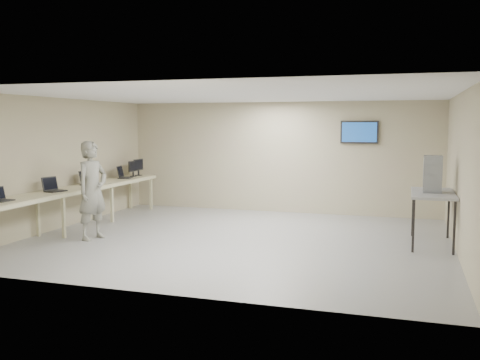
% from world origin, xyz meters
% --- Properties ---
extents(room, '(8.01, 7.01, 2.81)m').
position_xyz_m(room, '(0.03, 0.06, 1.41)').
color(room, gray).
rests_on(room, ground).
extents(workbench, '(0.76, 6.00, 0.90)m').
position_xyz_m(workbench, '(-3.59, 0.00, 0.83)').
color(workbench, '#C9BF8B').
rests_on(workbench, ground).
extents(laptop_0, '(0.28, 0.34, 0.25)m').
position_xyz_m(laptop_0, '(-3.65, -2.17, 0.97)').
color(laptop_0, black).
rests_on(laptop_0, workbench).
extents(laptop_1, '(0.39, 0.43, 0.30)m').
position_xyz_m(laptop_1, '(-3.62, -0.77, 0.98)').
color(laptop_1, black).
rests_on(laptop_1, workbench).
extents(laptop_2, '(0.35, 0.42, 0.31)m').
position_xyz_m(laptop_2, '(-3.66, 0.52, 0.98)').
color(laptop_2, black).
rests_on(laptop_2, workbench).
extents(laptop_3, '(0.40, 0.44, 0.31)m').
position_xyz_m(laptop_3, '(-3.62, 2.00, 0.98)').
color(laptop_3, black).
rests_on(laptop_3, workbench).
extents(monitor_near, '(0.18, 0.41, 0.40)m').
position_xyz_m(monitor_near, '(-3.60, 2.47, 1.14)').
color(monitor_near, black).
rests_on(monitor_near, workbench).
extents(monitor_far, '(0.19, 0.43, 0.43)m').
position_xyz_m(monitor_far, '(-3.60, 2.75, 1.16)').
color(monitor_far, black).
rests_on(monitor_far, workbench).
extents(soldier, '(0.61, 0.79, 1.92)m').
position_xyz_m(soldier, '(-2.70, -0.79, 0.96)').
color(soldier, '#626454').
rests_on(soldier, ground).
extents(side_table, '(0.77, 1.65, 0.99)m').
position_xyz_m(side_table, '(3.60, 0.67, 0.92)').
color(side_table, gray).
rests_on(side_table, ground).
extents(storage_bins, '(0.32, 0.36, 0.68)m').
position_xyz_m(storage_bins, '(3.58, 0.67, 1.33)').
color(storage_bins, '#8D939B').
rests_on(storage_bins, side_table).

